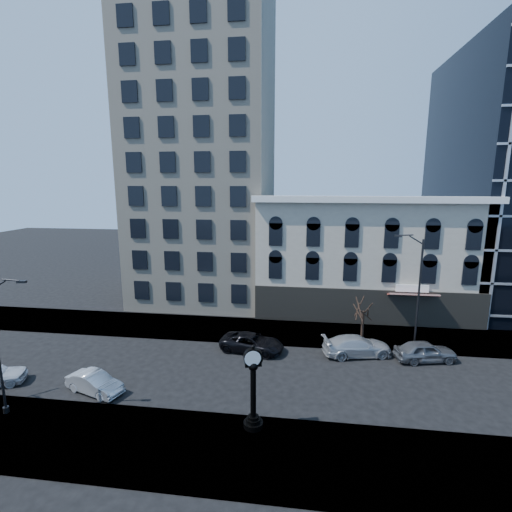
# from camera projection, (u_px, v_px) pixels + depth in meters

# --- Properties ---
(ground) EXTENTS (160.00, 160.00, 0.00)m
(ground) POSITION_uv_depth(u_px,v_px,m) (222.00, 372.00, 27.27)
(ground) COLOR black
(ground) RESTS_ON ground
(sidewalk_far) EXTENTS (160.00, 6.00, 0.12)m
(sidewalk_far) POSITION_uv_depth(u_px,v_px,m) (241.00, 330.00, 35.04)
(sidewalk_far) COLOR gray
(sidewalk_far) RESTS_ON ground
(sidewalk_near) EXTENTS (160.00, 6.00, 0.12)m
(sidewalk_near) POSITION_uv_depth(u_px,v_px,m) (188.00, 447.00, 19.48)
(sidewalk_near) COLOR gray
(sidewalk_near) RESTS_ON ground
(cream_tower) EXTENTS (15.90, 15.40, 42.50)m
(cream_tower) POSITION_uv_depth(u_px,v_px,m) (203.00, 133.00, 42.68)
(cream_tower) COLOR beige
(cream_tower) RESTS_ON ground
(victorian_row) EXTENTS (22.60, 11.19, 12.50)m
(victorian_row) POSITION_uv_depth(u_px,v_px,m) (362.00, 255.00, 40.02)
(victorian_row) COLOR #C0B49E
(victorian_row) RESTS_ON ground
(street_clock) EXTENTS (1.12, 1.12, 4.95)m
(street_clock) POSITION_uv_depth(u_px,v_px,m) (253.00, 391.00, 20.57)
(street_clock) COLOR black
(street_clock) RESTS_ON sidewalk_near
(street_lamp_near) EXTENTS (2.18, 0.56, 8.46)m
(street_lamp_near) POSITION_uv_depth(u_px,v_px,m) (3.00, 311.00, 21.06)
(street_lamp_near) COLOR black
(street_lamp_near) RESTS_ON sidewalk_near
(street_lamp_far) EXTENTS (2.47, 0.89, 9.72)m
(street_lamp_far) POSITION_uv_depth(u_px,v_px,m) (412.00, 261.00, 29.97)
(street_lamp_far) COLOR black
(street_lamp_far) RESTS_ON sidewalk_far
(bare_tree_far) EXTENTS (2.53, 2.53, 4.34)m
(bare_tree_far) POSITION_uv_depth(u_px,v_px,m) (364.00, 305.00, 31.88)
(bare_tree_far) COLOR black
(bare_tree_far) RESTS_ON sidewalk_far
(car_near_b) EXTENTS (4.32, 2.63, 1.34)m
(car_near_b) POSITION_uv_depth(u_px,v_px,m) (95.00, 383.00, 24.53)
(car_near_b) COLOR #A5A8AD
(car_near_b) RESTS_ON ground
(car_far_a) EXTENTS (5.61, 3.36, 1.46)m
(car_far_a) POSITION_uv_depth(u_px,v_px,m) (252.00, 343.00, 30.56)
(car_far_a) COLOR black
(car_far_a) RESTS_ON ground
(car_far_b) EXTENTS (5.85, 3.41, 1.59)m
(car_far_b) POSITION_uv_depth(u_px,v_px,m) (357.00, 346.00, 29.83)
(car_far_b) COLOR #A5A8AD
(car_far_b) RESTS_ON ground
(car_far_c) EXTENTS (4.94, 2.78, 1.59)m
(car_far_c) POSITION_uv_depth(u_px,v_px,m) (425.00, 351.00, 28.89)
(car_far_c) COLOR #595B60
(car_far_c) RESTS_ON ground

